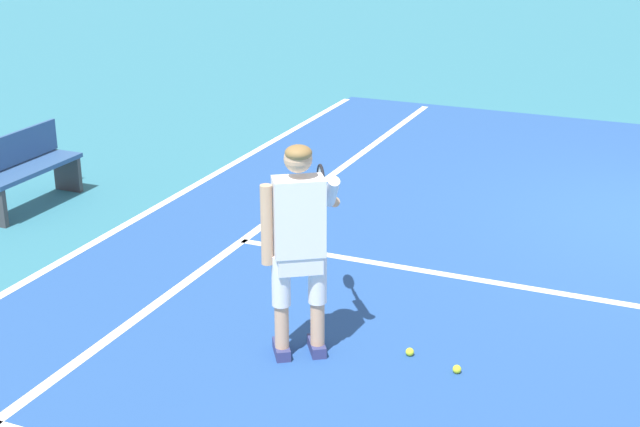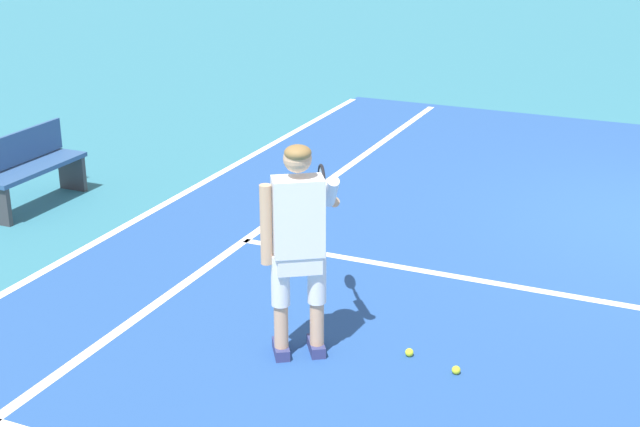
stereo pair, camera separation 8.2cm
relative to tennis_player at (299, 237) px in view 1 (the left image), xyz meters
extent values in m
cube|color=white|center=(-1.53, 3.30, -0.99)|extent=(0.10, 10.06, 0.01)
cube|color=white|center=(-2.90, 3.30, -0.99)|extent=(0.10, 10.06, 0.01)
cube|color=navy|center=(-0.13, -0.07, -0.94)|extent=(0.25, 0.29, 0.09)
cube|color=navy|center=(0.10, 0.08, -0.94)|extent=(0.25, 0.29, 0.09)
cylinder|color=tan|center=(-0.11, -0.10, -0.72)|extent=(0.11, 0.11, 0.36)
cylinder|color=silver|center=(-0.11, -0.10, -0.33)|extent=(0.14, 0.14, 0.41)
cylinder|color=tan|center=(0.13, 0.05, -0.72)|extent=(0.11, 0.11, 0.36)
cylinder|color=silver|center=(0.13, 0.05, -0.33)|extent=(0.14, 0.14, 0.41)
cube|color=silver|center=(0.01, -0.03, -0.17)|extent=(0.39, 0.35, 0.20)
cube|color=white|center=(0.01, -0.03, 0.17)|extent=(0.44, 0.39, 0.60)
cylinder|color=tan|center=(-0.19, -0.16, 0.12)|extent=(0.09, 0.09, 0.62)
cylinder|color=white|center=(0.18, 0.19, 0.32)|extent=(0.22, 0.27, 0.29)
cylinder|color=tan|center=(0.10, 0.39, 0.18)|extent=(0.23, 0.29, 0.14)
sphere|color=tan|center=(0.00, -0.02, 0.62)|extent=(0.21, 0.21, 0.21)
ellipsoid|color=olive|center=(0.01, -0.04, 0.67)|extent=(0.28, 0.28, 0.12)
cylinder|color=#232326|center=(-0.01, 0.58, 0.15)|extent=(0.14, 0.18, 0.03)
cylinder|color=black|center=(-0.09, 0.71, 0.15)|extent=(0.08, 0.10, 0.02)
torus|color=black|center=(-0.19, 0.86, 0.15)|extent=(0.18, 0.26, 0.30)
cylinder|color=silver|center=(-0.19, 0.86, 0.15)|extent=(0.14, 0.21, 0.25)
sphere|color=#CCE02D|center=(1.21, 0.19, -0.96)|extent=(0.07, 0.07, 0.07)
sphere|color=#CCE02D|center=(0.80, 0.31, -0.96)|extent=(0.07, 0.07, 0.07)
cube|color=#2D5184|center=(-4.20, 1.92, -0.54)|extent=(0.40, 1.40, 0.05)
cube|color=#2D5184|center=(-4.38, 1.92, -0.32)|extent=(0.04, 1.40, 0.36)
cube|color=#38383D|center=(-4.20, 2.56, -0.78)|extent=(0.36, 0.06, 0.42)
camera|label=1|loc=(2.66, -5.81, 2.53)|focal=51.49mm
camera|label=2|loc=(2.74, -5.78, 2.53)|focal=51.49mm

